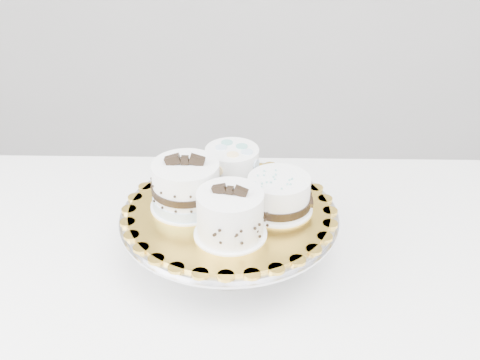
{
  "coord_description": "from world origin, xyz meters",
  "views": [
    {
      "loc": [
        0.03,
        -0.73,
        1.41
      ],
      "look_at": [
        0.01,
        0.12,
        0.9
      ],
      "focal_mm": 45.0,
      "sensor_mm": 36.0,
      "label": 1
    }
  ],
  "objects_px": {
    "cake_swirl": "(230,215)",
    "cake_stand": "(229,227)",
    "table": "(219,300)",
    "cake_dots": "(232,166)",
    "cake_banded": "(186,187)",
    "cake_ribbon": "(279,195)",
    "cake_board": "(229,210)"
  },
  "relations": [
    {
      "from": "cake_stand",
      "to": "table",
      "type": "bearing_deg",
      "value": -144.5
    },
    {
      "from": "cake_stand",
      "to": "cake_banded",
      "type": "bearing_deg",
      "value": 172.14
    },
    {
      "from": "cake_banded",
      "to": "cake_ribbon",
      "type": "xyz_separation_m",
      "value": [
        0.15,
        -0.01,
        -0.01
      ]
    },
    {
      "from": "cake_swirl",
      "to": "cake_ribbon",
      "type": "xyz_separation_m",
      "value": [
        0.08,
        0.07,
        -0.01
      ]
    },
    {
      "from": "cake_stand",
      "to": "cake_board",
      "type": "height_order",
      "value": "cake_board"
    },
    {
      "from": "table",
      "to": "cake_dots",
      "type": "bearing_deg",
      "value": 77.37
    },
    {
      "from": "cake_stand",
      "to": "cake_swirl",
      "type": "distance_m",
      "value": 0.1
    },
    {
      "from": "cake_stand",
      "to": "cake_ribbon",
      "type": "distance_m",
      "value": 0.1
    },
    {
      "from": "cake_swirl",
      "to": "cake_dots",
      "type": "distance_m",
      "value": 0.15
    },
    {
      "from": "cake_banded",
      "to": "cake_board",
      "type": "bearing_deg",
      "value": -6.71
    },
    {
      "from": "cake_board",
      "to": "cake_banded",
      "type": "relative_size",
      "value": 2.74
    },
    {
      "from": "cake_banded",
      "to": "cake_ribbon",
      "type": "height_order",
      "value": "cake_banded"
    },
    {
      "from": "cake_board",
      "to": "cake_stand",
      "type": "bearing_deg",
      "value": 86.42
    },
    {
      "from": "cake_stand",
      "to": "cake_banded",
      "type": "relative_size",
      "value": 2.98
    },
    {
      "from": "cake_swirl",
      "to": "cake_stand",
      "type": "bearing_deg",
      "value": 105.59
    },
    {
      "from": "cake_banded",
      "to": "cake_dots",
      "type": "xyz_separation_m",
      "value": [
        0.07,
        0.07,
        -0.0
      ]
    },
    {
      "from": "table",
      "to": "cake_ribbon",
      "type": "xyz_separation_m",
      "value": [
        0.1,
        0.02,
        0.22
      ]
    },
    {
      "from": "table",
      "to": "cake_banded",
      "type": "height_order",
      "value": "cake_banded"
    },
    {
      "from": "table",
      "to": "cake_board",
      "type": "relative_size",
      "value": 3.42
    },
    {
      "from": "cake_swirl",
      "to": "cake_banded",
      "type": "bearing_deg",
      "value": 145.46
    },
    {
      "from": "cake_banded",
      "to": "cake_dots",
      "type": "height_order",
      "value": "cake_banded"
    },
    {
      "from": "cake_swirl",
      "to": "cake_board",
      "type": "bearing_deg",
      "value": 105.59
    },
    {
      "from": "table",
      "to": "cake_dots",
      "type": "relative_size",
      "value": 9.94
    },
    {
      "from": "cake_stand",
      "to": "cake_dots",
      "type": "height_order",
      "value": "cake_dots"
    },
    {
      "from": "cake_board",
      "to": "cake_ribbon",
      "type": "xyz_separation_m",
      "value": [
        0.08,
        0.0,
        0.03
      ]
    },
    {
      "from": "cake_dots",
      "to": "cake_ribbon",
      "type": "xyz_separation_m",
      "value": [
        0.08,
        -0.08,
        -0.01
      ]
    },
    {
      "from": "cake_stand",
      "to": "cake_swirl",
      "type": "height_order",
      "value": "cake_swirl"
    },
    {
      "from": "cake_board",
      "to": "cake_swirl",
      "type": "distance_m",
      "value": 0.08
    },
    {
      "from": "cake_stand",
      "to": "cake_banded",
      "type": "distance_m",
      "value": 0.1
    },
    {
      "from": "cake_stand",
      "to": "cake_swirl",
      "type": "xyz_separation_m",
      "value": [
        0.0,
        -0.07,
        0.07
      ]
    },
    {
      "from": "cake_board",
      "to": "cake_dots",
      "type": "xyz_separation_m",
      "value": [
        0.0,
        0.08,
        0.04
      ]
    },
    {
      "from": "cake_swirl",
      "to": "cake_ribbon",
      "type": "height_order",
      "value": "cake_swirl"
    }
  ]
}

